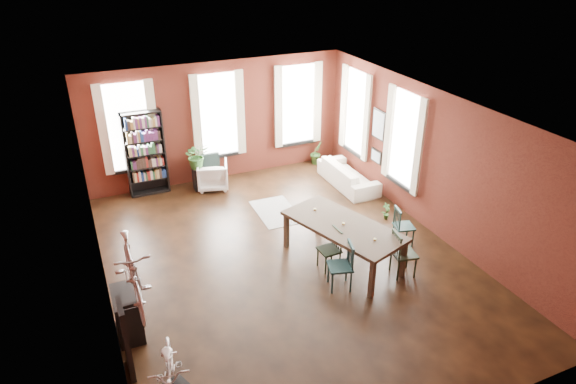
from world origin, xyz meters
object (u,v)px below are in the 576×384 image
cream_sofa (348,171)px  plant_stand (199,179)px  bookshelf (145,154)px  dining_table (342,243)px  bicycle_floor (167,353)px  console_table (128,314)px  dining_chair_d (404,226)px  dining_chair_c (404,254)px  dining_chair_a (340,266)px  dining_chair_b (329,250)px  white_armchair (213,174)px

cream_sofa → plant_stand: size_ratio=3.44×
bookshelf → plant_stand: size_ratio=3.64×
dining_table → bicycle_floor: size_ratio=1.63×
console_table → bookshelf: bearing=76.2°
dining_chair_d → dining_chair_c: bearing=158.5°
bicycle_floor → dining_chair_a: bearing=31.2°
bicycle_floor → dining_table: bearing=38.0°
dining_chair_b → plant_stand: dining_chair_b is taller
dining_chair_b → white_armchair: (-1.09, 4.49, -0.03)m
cream_sofa → plant_stand: cream_sofa is taller
dining_chair_a → plant_stand: 5.37m
bookshelf → bicycle_floor: 6.97m
bookshelf → white_armchair: 1.79m
dining_chair_a → bicycle_floor: (-3.50, -1.39, 0.44)m
dining_chair_a → dining_chair_c: (1.35, -0.13, 0.00)m
console_table → plant_stand: 5.50m
dining_chair_b → dining_chair_a: bearing=-11.8°
dining_chair_b → bookshelf: bookshelf is taller
dining_chair_a → white_armchair: dining_chair_a is taller
dining_chair_c → plant_stand: bearing=36.8°
dining_chair_a → bookshelf: (-2.58, 5.52, 0.62)m
dining_table → dining_chair_a: size_ratio=2.64×
white_armchair → plant_stand: bearing=5.0°
bookshelf → white_armchair: bookshelf is taller
dining_chair_a → white_armchair: 5.22m
dining_chair_a → dining_chair_b: 0.65m
dining_chair_a → dining_chair_b: dining_chair_a is taller
bookshelf → white_armchair: (1.60, -0.39, -0.70)m
bookshelf → console_table: 5.40m
bookshelf → cream_sofa: bookshelf is taller
dining_chair_a → bookshelf: bearing=-139.1°
bookshelf → plant_stand: bookshelf is taller
dining_chair_a → console_table: bearing=-78.9°
console_table → white_armchair: bearing=59.1°
dining_chair_c → dining_chair_a: bearing=94.4°
dining_table → plant_stand: bearing=93.5°
dining_chair_c → cream_sofa: 4.09m
cream_sofa → bookshelf: bearing=71.0°
dining_chair_d → bicycle_floor: (-5.51, -2.18, 0.48)m
plant_stand → cream_sofa: bearing=-20.4°
dining_chair_b → console_table: bearing=-87.6°
dining_chair_b → console_table: (-3.97, -0.32, -0.03)m
dining_chair_d → white_armchair: dining_chair_d is taller
dining_table → dining_chair_b: bearing=-179.7°
bookshelf → cream_sofa: bearing=-19.0°
dining_table → dining_chair_a: bearing=-140.8°
dining_chair_b → dining_chair_d: (1.90, 0.16, 0.00)m
white_armchair → console_table: same height
console_table → dining_table: bearing=5.9°
dining_chair_a → bicycle_floor: bearing=-52.6°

